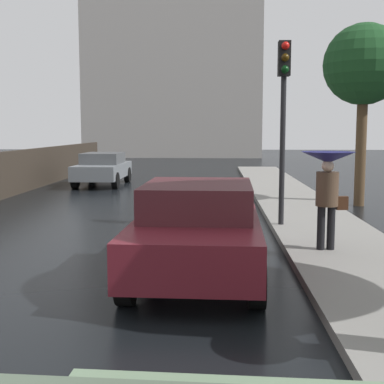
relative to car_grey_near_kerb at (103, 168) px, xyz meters
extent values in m
cube|color=slate|center=(0.00, -0.02, -0.10)|extent=(1.73, 4.08, 0.57)
cube|color=#494D50|center=(0.00, 0.06, 0.40)|extent=(1.51, 2.00, 0.44)
cylinder|color=black|center=(0.78, -1.37, -0.38)|extent=(0.22, 0.64, 0.64)
cylinder|color=black|center=(-0.79, -1.36, -0.38)|extent=(0.22, 0.64, 0.64)
cylinder|color=black|center=(0.79, 1.32, -0.38)|extent=(0.22, 0.64, 0.64)
cylinder|color=black|center=(-0.78, 1.33, -0.38)|extent=(0.22, 0.64, 0.64)
cube|color=maroon|center=(4.36, -13.41, -0.06)|extent=(1.95, 4.23, 0.62)
cube|color=#461C22|center=(4.36, -13.37, 0.50)|extent=(1.67, 2.07, 0.50)
cylinder|color=black|center=(3.56, -12.01, -0.37)|extent=(0.24, 0.68, 0.67)
cylinder|color=black|center=(5.24, -12.06, -0.37)|extent=(0.24, 0.68, 0.67)
cylinder|color=black|center=(3.48, -14.76, -0.37)|extent=(0.24, 0.68, 0.67)
cylinder|color=black|center=(5.16, -14.81, -0.37)|extent=(0.24, 0.68, 0.67)
cylinder|color=black|center=(6.50, -12.03, -0.17)|extent=(0.14, 0.14, 0.78)
cylinder|color=black|center=(6.68, -12.01, -0.17)|extent=(0.14, 0.14, 0.78)
cylinder|color=#4C3828|center=(6.59, -12.02, 0.52)|extent=(0.39, 0.39, 0.60)
sphere|color=beige|center=(6.59, -12.02, 0.93)|extent=(0.21, 0.21, 0.21)
cube|color=#3F2314|center=(6.87, -11.99, 0.27)|extent=(0.21, 0.12, 0.24)
cylinder|color=#4C4C51|center=(6.59, -12.02, 0.82)|extent=(0.02, 0.02, 0.72)
cone|color=navy|center=(6.59, -12.02, 1.08)|extent=(0.93, 0.93, 0.20)
cylinder|color=black|center=(6.11, -9.51, 1.08)|extent=(0.12, 0.12, 3.29)
cube|color=black|center=(6.11, -9.51, 3.10)|extent=(0.26, 0.26, 0.75)
sphere|color=red|center=(6.11, -9.69, 3.35)|extent=(0.17, 0.17, 0.17)
sphere|color=#392405|center=(6.11, -9.69, 3.10)|extent=(0.17, 0.17, 0.17)
sphere|color=black|center=(6.11, -9.69, 2.85)|extent=(0.17, 0.17, 0.17)
cylinder|color=#4C3823|center=(8.92, -5.49, 0.96)|extent=(0.31, 0.31, 3.33)
sphere|color=#19421E|center=(8.92, -5.49, 3.45)|extent=(2.35, 2.35, 2.35)
camera|label=1|loc=(4.63, -21.35, 1.56)|focal=49.35mm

